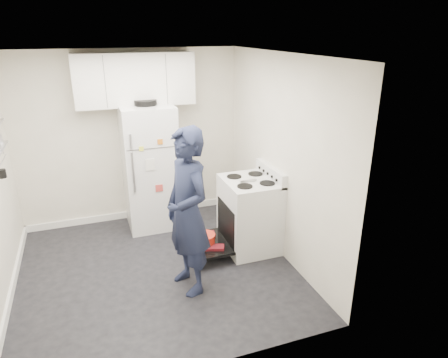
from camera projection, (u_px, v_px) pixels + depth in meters
name	position (u px, v px, depth m)	size (l,w,h in m)	color
room	(147.00, 176.00, 4.42)	(3.21, 3.21, 2.51)	black
electric_range	(249.00, 215.00, 5.20)	(0.66, 0.76, 1.10)	silver
open_oven_door	(205.00, 242.00, 5.10)	(0.55, 0.70, 0.22)	black
refrigerator	(150.00, 167.00, 5.68)	(0.72, 0.74, 1.85)	silver
upper_cabinets	(135.00, 79.00, 5.38)	(1.60, 0.33, 0.70)	silver
person	(188.00, 212.00, 4.22)	(0.67, 0.44, 1.85)	#181D35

